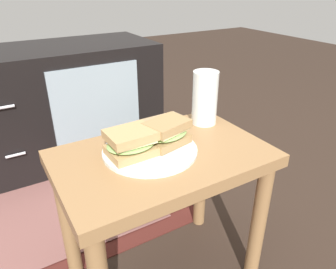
{
  "coord_description": "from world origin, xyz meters",
  "views": [
    {
      "loc": [
        -0.36,
        -0.63,
        0.88
      ],
      "look_at": [
        0.02,
        0.0,
        0.51
      ],
      "focal_mm": 34.05,
      "sensor_mm": 36.0,
      "label": 1
    }
  ],
  "objects_px": {
    "beer_glass": "(205,99)",
    "paper_bag": "(162,154)",
    "tv_cabinet": "(61,104)",
    "sandwich_back": "(167,133)",
    "sandwich_front": "(131,143)",
    "plate": "(150,150)"
  },
  "relations": [
    {
      "from": "sandwich_back",
      "to": "beer_glass",
      "type": "bearing_deg",
      "value": 23.55
    },
    {
      "from": "sandwich_front",
      "to": "beer_glass",
      "type": "bearing_deg",
      "value": 15.54
    },
    {
      "from": "sandwich_back",
      "to": "paper_bag",
      "type": "relative_size",
      "value": 0.4
    },
    {
      "from": "paper_bag",
      "to": "beer_glass",
      "type": "bearing_deg",
      "value": -96.17
    },
    {
      "from": "tv_cabinet",
      "to": "sandwich_front",
      "type": "xyz_separation_m",
      "value": [
        -0.03,
        -0.93,
        0.21
      ]
    },
    {
      "from": "tv_cabinet",
      "to": "sandwich_back",
      "type": "bearing_deg",
      "value": -85.03
    },
    {
      "from": "plate",
      "to": "sandwich_back",
      "type": "height_order",
      "value": "sandwich_back"
    },
    {
      "from": "beer_glass",
      "to": "sandwich_back",
      "type": "bearing_deg",
      "value": -156.45
    },
    {
      "from": "beer_glass",
      "to": "paper_bag",
      "type": "xyz_separation_m",
      "value": [
        0.04,
        0.33,
        -0.37
      ]
    },
    {
      "from": "paper_bag",
      "to": "sandwich_front",
      "type": "bearing_deg",
      "value": -128.25
    },
    {
      "from": "plate",
      "to": "paper_bag",
      "type": "distance_m",
      "value": 0.57
    },
    {
      "from": "sandwich_front",
      "to": "paper_bag",
      "type": "height_order",
      "value": "sandwich_front"
    },
    {
      "from": "paper_bag",
      "to": "tv_cabinet",
      "type": "bearing_deg",
      "value": 119.94
    },
    {
      "from": "plate",
      "to": "sandwich_front",
      "type": "distance_m",
      "value": 0.07
    },
    {
      "from": "tv_cabinet",
      "to": "plate",
      "type": "distance_m",
      "value": 0.94
    },
    {
      "from": "tv_cabinet",
      "to": "beer_glass",
      "type": "relative_size",
      "value": 5.81
    },
    {
      "from": "sandwich_front",
      "to": "paper_bag",
      "type": "relative_size",
      "value": 0.38
    },
    {
      "from": "tv_cabinet",
      "to": "sandwich_front",
      "type": "bearing_deg",
      "value": -91.58
    },
    {
      "from": "beer_glass",
      "to": "sandwich_front",
      "type": "bearing_deg",
      "value": -164.46
    },
    {
      "from": "tv_cabinet",
      "to": "beer_glass",
      "type": "height_order",
      "value": "beer_glass"
    },
    {
      "from": "tv_cabinet",
      "to": "paper_bag",
      "type": "relative_size",
      "value": 2.8
    },
    {
      "from": "beer_glass",
      "to": "tv_cabinet",
      "type": "bearing_deg",
      "value": 107.19
    }
  ]
}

